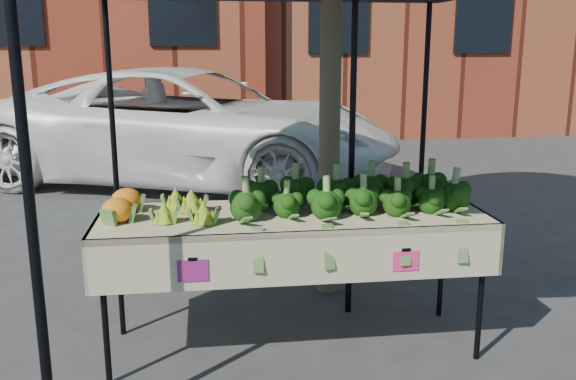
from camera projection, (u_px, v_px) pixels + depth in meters
The scene contains 6 objects.
ground at pixel (254, 343), 4.07m from camera, with size 90.00×90.00×0.00m, color #313134.
table at pixel (293, 281), 3.94m from camera, with size 2.41×0.84×0.90m.
canopy at pixel (300, 126), 4.28m from camera, with size 3.16×3.16×2.74m, color black, non-canonical shape.
broccoli_heap at pixel (349, 191), 3.89m from camera, with size 1.53×0.56×0.24m, color #14330C.
romanesco_cluster at pixel (184, 201), 3.75m from camera, with size 0.42×0.56×0.19m, color #94A927.
cauliflower_pair at pixel (122, 203), 3.73m from camera, with size 0.22×0.42×0.17m, color orange.
Camera 1 is at (-0.34, -3.73, 1.92)m, focal length 38.56 mm.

